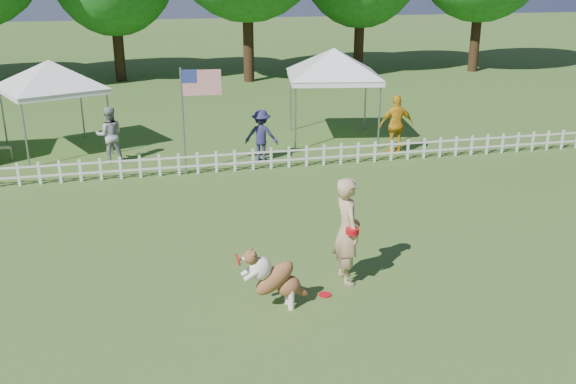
{
  "coord_description": "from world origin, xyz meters",
  "views": [
    {
      "loc": [
        -2.03,
        -9.48,
        5.28
      ],
      "look_at": [
        0.59,
        2.0,
        1.1
      ],
      "focal_mm": 40.0,
      "sensor_mm": 36.0,
      "label": 1
    }
  ],
  "objects_px": {
    "canopy_tent_right": "(333,96)",
    "flag_pole": "(183,122)",
    "canopy_tent_left": "(54,108)",
    "dog": "(276,278)",
    "spectator_c": "(396,125)",
    "spectator_b": "(261,135)",
    "frisbee_on_turf": "(325,295)",
    "handler": "(347,231)",
    "spectator_a": "(110,135)"
  },
  "relations": [
    {
      "from": "dog",
      "to": "spectator_c",
      "type": "bearing_deg",
      "value": 51.83
    },
    {
      "from": "dog",
      "to": "frisbee_on_turf",
      "type": "bearing_deg",
      "value": 10.24
    },
    {
      "from": "spectator_b",
      "to": "flag_pole",
      "type": "bearing_deg",
      "value": 40.45
    },
    {
      "from": "frisbee_on_turf",
      "to": "canopy_tent_right",
      "type": "relative_size",
      "value": 0.08
    },
    {
      "from": "handler",
      "to": "spectator_c",
      "type": "height_order",
      "value": "handler"
    },
    {
      "from": "canopy_tent_right",
      "to": "flag_pole",
      "type": "relative_size",
      "value": 1.0
    },
    {
      "from": "canopy_tent_right",
      "to": "flag_pole",
      "type": "height_order",
      "value": "flag_pole"
    },
    {
      "from": "dog",
      "to": "spectator_b",
      "type": "distance_m",
      "value": 8.44
    },
    {
      "from": "frisbee_on_turf",
      "to": "canopy_tent_left",
      "type": "height_order",
      "value": "canopy_tent_left"
    },
    {
      "from": "spectator_a",
      "to": "spectator_c",
      "type": "relative_size",
      "value": 0.9
    },
    {
      "from": "flag_pole",
      "to": "spectator_c",
      "type": "relative_size",
      "value": 1.62
    },
    {
      "from": "handler",
      "to": "frisbee_on_turf",
      "type": "relative_size",
      "value": 8.99
    },
    {
      "from": "flag_pole",
      "to": "spectator_b",
      "type": "bearing_deg",
      "value": 24.59
    },
    {
      "from": "frisbee_on_turf",
      "to": "flag_pole",
      "type": "xyz_separation_m",
      "value": [
        -1.79,
        7.24,
        1.41
      ]
    },
    {
      "from": "canopy_tent_right",
      "to": "spectator_a",
      "type": "height_order",
      "value": "canopy_tent_right"
    },
    {
      "from": "frisbee_on_turf",
      "to": "dog",
      "type": "bearing_deg",
      "value": -164.72
    },
    {
      "from": "dog",
      "to": "canopy_tent_left",
      "type": "height_order",
      "value": "canopy_tent_left"
    },
    {
      "from": "flag_pole",
      "to": "spectator_c",
      "type": "xyz_separation_m",
      "value": [
        6.19,
        0.64,
        -0.54
      ]
    },
    {
      "from": "canopy_tent_left",
      "to": "canopy_tent_right",
      "type": "xyz_separation_m",
      "value": [
        8.38,
        -0.44,
        0.08
      ]
    },
    {
      "from": "flag_pole",
      "to": "spectator_a",
      "type": "relative_size",
      "value": 1.81
    },
    {
      "from": "handler",
      "to": "canopy_tent_right",
      "type": "distance_m",
      "value": 9.79
    },
    {
      "from": "dog",
      "to": "spectator_c",
      "type": "relative_size",
      "value": 0.64
    },
    {
      "from": "flag_pole",
      "to": "dog",
      "type": "bearing_deg",
      "value": -79.54
    },
    {
      "from": "handler",
      "to": "canopy_tent_right",
      "type": "relative_size",
      "value": 0.68
    },
    {
      "from": "handler",
      "to": "spectator_a",
      "type": "bearing_deg",
      "value": 24.23
    },
    {
      "from": "canopy_tent_right",
      "to": "spectator_b",
      "type": "xyz_separation_m",
      "value": [
        -2.63,
        -1.8,
        -0.68
      ]
    },
    {
      "from": "frisbee_on_turf",
      "to": "spectator_c",
      "type": "height_order",
      "value": "spectator_c"
    },
    {
      "from": "dog",
      "to": "canopy_tent_right",
      "type": "xyz_separation_m",
      "value": [
        3.95,
        10.13,
        0.86
      ]
    },
    {
      "from": "canopy_tent_left",
      "to": "flag_pole",
      "type": "height_order",
      "value": "flag_pole"
    },
    {
      "from": "frisbee_on_turf",
      "to": "spectator_a",
      "type": "xyz_separation_m",
      "value": [
        -3.75,
        8.88,
        0.77
      ]
    },
    {
      "from": "frisbee_on_turf",
      "to": "spectator_c",
      "type": "bearing_deg",
      "value": 60.81
    },
    {
      "from": "spectator_c",
      "to": "flag_pole",
      "type": "bearing_deg",
      "value": 7.84
    },
    {
      "from": "frisbee_on_turf",
      "to": "spectator_c",
      "type": "distance_m",
      "value": 9.07
    },
    {
      "from": "dog",
      "to": "spectator_c",
      "type": "height_order",
      "value": "spectator_c"
    },
    {
      "from": "flag_pole",
      "to": "spectator_c",
      "type": "height_order",
      "value": "flag_pole"
    },
    {
      "from": "dog",
      "to": "flag_pole",
      "type": "relative_size",
      "value": 0.39
    },
    {
      "from": "spectator_a",
      "to": "spectator_c",
      "type": "xyz_separation_m",
      "value": [
        8.15,
        -1.0,
        0.09
      ]
    },
    {
      "from": "handler",
      "to": "canopy_tent_left",
      "type": "distance_m",
      "value": 11.48
    },
    {
      "from": "handler",
      "to": "canopy_tent_left",
      "type": "xyz_separation_m",
      "value": [
        -5.82,
        9.88,
        0.37
      ]
    },
    {
      "from": "handler",
      "to": "canopy_tent_left",
      "type": "relative_size",
      "value": 0.72
    },
    {
      "from": "spectator_b",
      "to": "spectator_c",
      "type": "height_order",
      "value": "spectator_c"
    },
    {
      "from": "dog",
      "to": "frisbee_on_turf",
      "type": "xyz_separation_m",
      "value": [
        0.9,
        0.25,
        -0.54
      ]
    },
    {
      "from": "canopy_tent_right",
      "to": "spectator_b",
      "type": "distance_m",
      "value": 3.26
    },
    {
      "from": "flag_pole",
      "to": "spectator_b",
      "type": "distance_m",
      "value": 2.47
    },
    {
      "from": "handler",
      "to": "spectator_b",
      "type": "bearing_deg",
      "value": -1.91
    },
    {
      "from": "spectator_a",
      "to": "spectator_c",
      "type": "distance_m",
      "value": 8.22
    },
    {
      "from": "flag_pole",
      "to": "spectator_a",
      "type": "height_order",
      "value": "flag_pole"
    },
    {
      "from": "spectator_b",
      "to": "canopy_tent_right",
      "type": "bearing_deg",
      "value": -126.09
    },
    {
      "from": "canopy_tent_left",
      "to": "dog",
      "type": "bearing_deg",
      "value": -90.33
    },
    {
      "from": "handler",
      "to": "spectator_b",
      "type": "relative_size",
      "value": 1.31
    }
  ]
}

